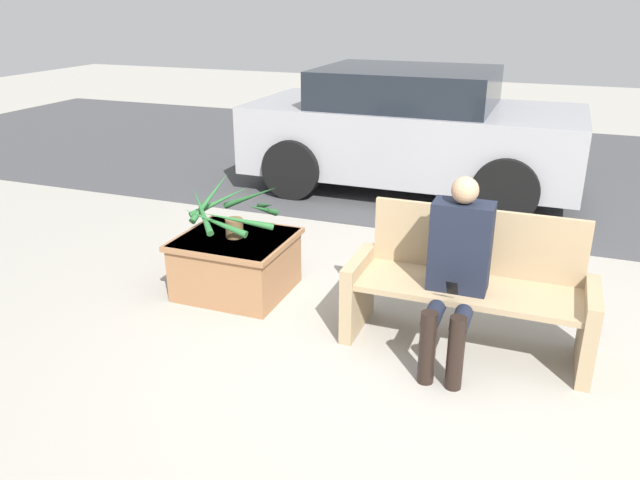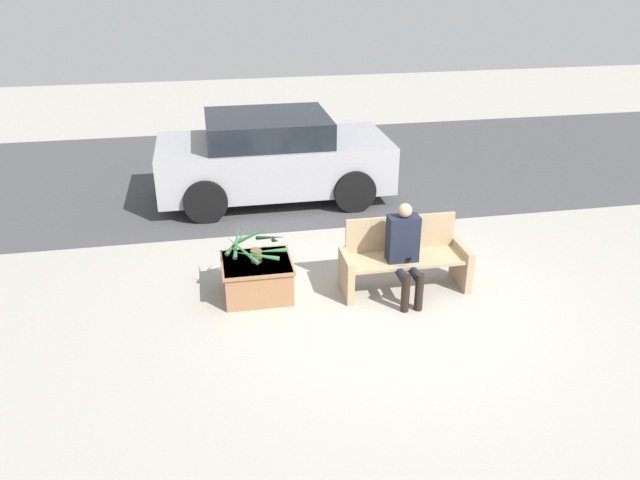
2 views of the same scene
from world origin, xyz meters
The scene contains 7 objects.
ground_plane centered at (0.00, 0.00, 0.00)m, with size 30.00×30.00×0.00m, color #9E998E.
road_surface centered at (0.00, 5.33, 0.00)m, with size 20.00×6.00×0.01m, color #424244.
bench centered at (0.29, 0.34, 0.42)m, with size 1.62×0.56×0.92m.
person_seated centered at (0.22, 0.14, 0.65)m, with size 0.38×0.63×1.22m.
planter_box centered at (-1.58, 0.50, 0.26)m, with size 0.88×0.80×0.47m.
potted_plant centered at (-1.58, 0.50, 0.69)m, with size 0.78×0.78×0.47m.
parked_car centered at (-0.96, 3.87, 0.74)m, with size 3.93×1.98×1.46m.
Camera 1 is at (0.70, -3.56, 2.25)m, focal length 35.00 mm.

